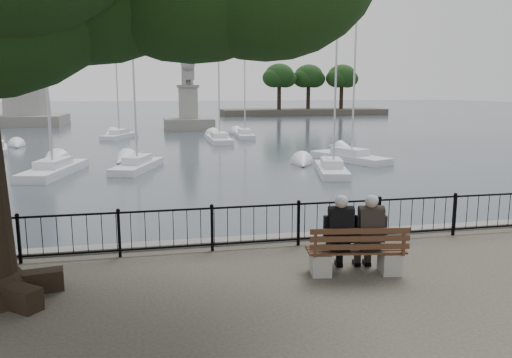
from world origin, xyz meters
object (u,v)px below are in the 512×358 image
object	(u,v)px
person_right	(368,236)
lion_monument	(188,112)
lighthouse	(21,31)
person_left	(339,237)
bench	(356,257)

from	to	relation	value
person_right	lion_monument	bearing A→B (deg)	89.81
person_right	lighthouse	distance (m)	65.36
person_left	lighthouse	distance (m)	65.10
person_left	lighthouse	world-z (taller)	lighthouse
bench	lion_monument	size ratio (longest dim) A/B	0.24
bench	lighthouse	bearing A→B (deg)	107.65
person_left	person_right	distance (m)	0.58
bench	lighthouse	size ratio (longest dim) A/B	0.07
person_left	person_right	bearing A→B (deg)	-8.91
bench	person_left	world-z (taller)	person_left
person_left	person_right	world-z (taller)	same
lighthouse	lion_monument	xyz separation A→B (m)	(20.00, -12.06, -9.86)
person_right	lion_monument	size ratio (longest dim) A/B	0.19
bench	lighthouse	xyz separation A→B (m)	(-19.57, 61.50, 10.56)
bench	person_right	bearing A→B (deg)	14.52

